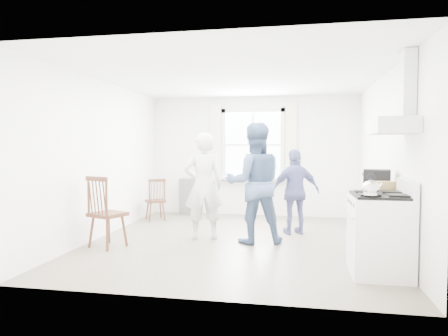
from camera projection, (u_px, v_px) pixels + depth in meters
room_shell at (236, 160)px, 6.30m from camera, size 4.62×5.12×2.64m
window_assembly at (253, 149)px, 8.69m from camera, size 1.88×0.24×1.70m
range_hood at (397, 112)px, 4.57m from camera, size 0.45×0.76×0.94m
shelf_unit at (189, 196)px, 8.89m from camera, size 0.40×0.30×0.80m
gas_stove at (380, 234)px, 4.67m from camera, size 0.68×0.76×1.12m
kettle at (371, 189)px, 4.40m from camera, size 0.18×0.18×0.26m
low_cabinet at (374, 225)px, 5.35m from camera, size 0.50×0.55×0.90m
stereo_stack at (377, 181)px, 5.31m from camera, size 0.39×0.36×0.30m
cardboard_box at (384, 188)px, 5.08m from camera, size 0.30×0.26×0.16m
windsor_chair_a at (156, 195)px, 8.08m from camera, size 0.50×0.50×0.86m
windsor_chair_b at (101, 204)px, 5.86m from camera, size 0.59×0.59×1.08m
person_left at (203, 186)px, 6.46m from camera, size 0.80×0.80×1.73m
person_mid at (254, 183)px, 6.22m from camera, size 1.10×1.10×1.87m
person_right at (295, 192)px, 6.85m from camera, size 1.11×1.11×1.47m
potted_plant at (273, 171)px, 8.55m from camera, size 0.18×0.18×0.29m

